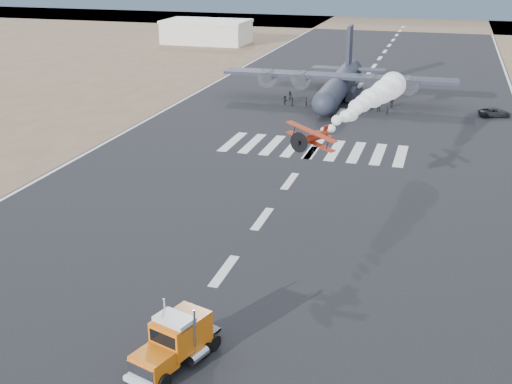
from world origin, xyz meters
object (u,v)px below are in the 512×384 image
at_px(transport_aircraft, 339,83).
at_px(crew_f, 285,100).
at_px(hangar_left, 207,31).
at_px(support_vehicle, 495,112).
at_px(crew_e, 292,101).
at_px(crew_a, 306,102).
at_px(crew_g, 387,111).
at_px(crew_c, 325,101).
at_px(crew_h, 378,106).
at_px(semi_truck, 176,340).
at_px(aerobatic_biplane, 312,138).
at_px(crew_b, 290,96).
at_px(crew_d, 392,102).

bearing_deg(transport_aircraft, crew_f, -142.70).
xyz_separation_m(hangar_left, support_vehicle, (77.13, -68.50, -2.69)).
bearing_deg(hangar_left, crew_e, -58.69).
bearing_deg(transport_aircraft, crew_a, -121.69).
relative_size(hangar_left, crew_g, 14.57).
bearing_deg(hangar_left, crew_c, -54.82).
xyz_separation_m(crew_e, crew_h, (15.23, 0.12, 0.10)).
bearing_deg(crew_a, semi_truck, -13.15).
bearing_deg(crew_a, crew_h, 72.89).
distance_m(hangar_left, semi_truck, 155.83).
bearing_deg(crew_c, support_vehicle, 168.76).
height_order(support_vehicle, crew_c, crew_c).
distance_m(crew_c, crew_f, 7.14).
xyz_separation_m(support_vehicle, crew_f, (-35.70, -1.43, 0.09)).
xyz_separation_m(crew_f, crew_h, (16.67, -0.43, 0.11)).
bearing_deg(transport_aircraft, crew_c, -106.41).
relative_size(hangar_left, crew_a, 14.10).
height_order(aerobatic_biplane, crew_b, aerobatic_biplane).
bearing_deg(crew_a, crew_b, -154.88).
relative_size(crew_a, crew_f, 1.07).
height_order(semi_truck, crew_f, semi_truck).
bearing_deg(crew_b, semi_truck, -43.73).
height_order(crew_e, crew_h, crew_h).
distance_m(crew_c, crew_d, 11.83).
height_order(support_vehicle, crew_b, crew_b).
xyz_separation_m(hangar_left, semi_truck, (53.30, -146.42, -1.63)).
distance_m(support_vehicle, crew_g, 17.79).
bearing_deg(hangar_left, transport_aircraft, -51.61).
relative_size(semi_truck, crew_f, 5.09).
xyz_separation_m(transport_aircraft, crew_b, (-8.42, -3.64, -2.25)).
distance_m(semi_truck, crew_d, 80.55).
relative_size(support_vehicle, crew_a, 2.97).
bearing_deg(transport_aircraft, crew_d, -17.75).
bearing_deg(hangar_left, crew_d, -47.79).
relative_size(transport_aircraft, crew_c, 25.54).
xyz_separation_m(aerobatic_biplane, crew_f, (-15.49, 50.80, -8.29)).
xyz_separation_m(support_vehicle, crew_a, (-31.64, -2.28, 0.15)).
height_order(crew_b, crew_d, crew_b).
height_order(support_vehicle, crew_a, crew_a).
xyz_separation_m(crew_b, crew_h, (16.49, -3.58, 0.02)).
height_order(crew_c, crew_g, crew_g).
bearing_deg(crew_g, crew_e, 88.64).
bearing_deg(crew_b, crew_d, 39.87).
distance_m(hangar_left, crew_g, 94.33).
bearing_deg(support_vehicle, crew_f, 75.93).
bearing_deg(crew_f, crew_a, -137.96).
height_order(hangar_left, crew_c, hangar_left).
bearing_deg(crew_e, crew_a, 72.11).
relative_size(crew_c, crew_g, 0.98).
distance_m(support_vehicle, crew_e, 34.32).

